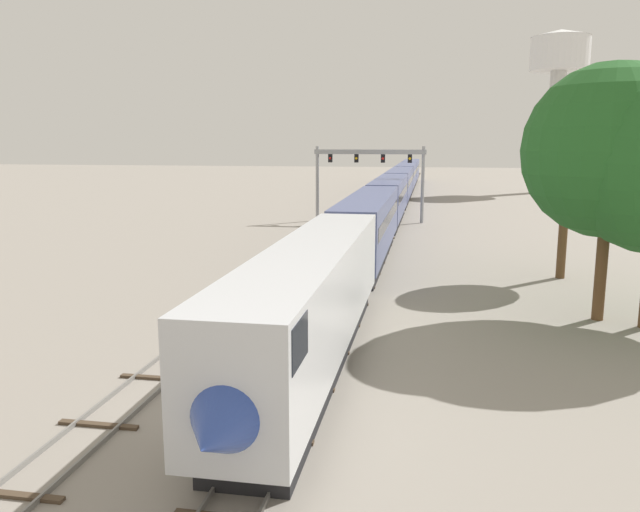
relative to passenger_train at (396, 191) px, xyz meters
name	(u,v)px	position (x,y,z in m)	size (l,w,h in m)	color
ground_plane	(227,408)	(-2.00, -60.65, -2.61)	(400.00, 400.00, 0.00)	gray
track_main	(395,211)	(0.00, -0.65, -2.54)	(2.60, 200.00, 0.16)	slate
track_near	(325,233)	(-5.50, -20.65, -2.54)	(2.60, 160.00, 0.16)	slate
passenger_train	(396,191)	(0.00, 0.00, 0.00)	(3.04, 133.67, 4.80)	silver
signal_gantry	(370,167)	(-2.25, -10.93, 3.38)	(12.10, 0.49, 8.19)	#999BA0
water_tower	(559,65)	(25.00, 35.96, 18.76)	(9.83, 9.83, 27.15)	beige
trackside_tree_left	(569,141)	(12.82, -37.55, 6.12)	(5.58, 5.58, 11.59)	brown
trackside_tree_mid	(611,151)	(12.75, -47.35, 5.64)	(8.29, 8.29, 12.42)	brown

